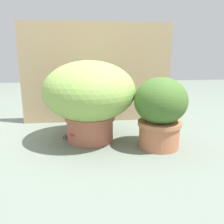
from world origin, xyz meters
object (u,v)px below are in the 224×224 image
Objects in this scene: grass_planter at (89,95)px; cat at (94,115)px; mushroom_ornament_red at (77,132)px; leafy_planter at (160,110)px.

cat is at bearing 78.89° from grass_planter.
cat is 0.25m from mushroom_ornament_red.
grass_planter is at bearing -101.11° from cat.
mushroom_ornament_red is (-0.08, -0.07, -0.21)m from grass_planter.
leafy_planter is at bearing -11.05° from mushroom_ornament_red.
cat is at bearing 139.43° from leafy_planter.
cat reaches higher than mushroom_ornament_red.
leafy_planter reaches higher than mushroom_ornament_red.
cat is 3.13× the size of mushroom_ornament_red.
mushroom_ornament_red is (-0.48, 0.09, -0.14)m from leafy_planter.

